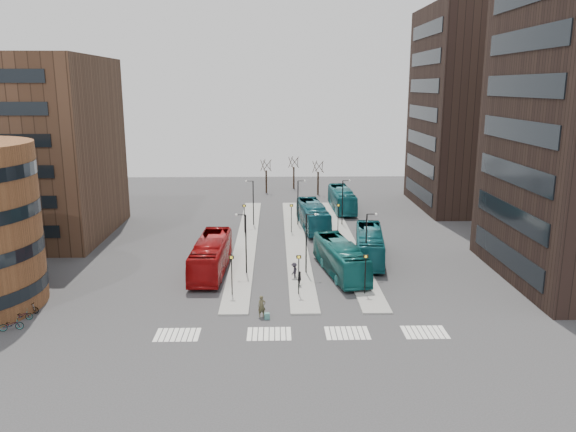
{
  "coord_description": "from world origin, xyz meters",
  "views": [
    {
      "loc": [
        -0.51,
        -35.78,
        18.53
      ],
      "look_at": [
        0.89,
        22.3,
        5.0
      ],
      "focal_mm": 35.0,
      "sensor_mm": 36.0,
      "label": 1
    }
  ],
  "objects_px": {
    "bicycle_mid": "(29,308)",
    "teal_bus_c": "(369,245)",
    "teal_bus_a": "(341,258)",
    "bicycle_far": "(22,316)",
    "suitcase": "(267,316)",
    "commuter_a": "(202,276)",
    "commuter_c": "(294,271)",
    "commuter_b": "(299,279)",
    "bicycle_near": "(11,325)",
    "teal_bus_d": "(342,199)",
    "teal_bus_b": "(313,216)",
    "traveller": "(262,306)",
    "red_bus": "(211,255)"
  },
  "relations": [
    {
      "from": "commuter_a",
      "to": "bicycle_far",
      "type": "xyz_separation_m",
      "value": [
        -13.54,
        -8.26,
        -0.36
      ]
    },
    {
      "from": "bicycle_mid",
      "to": "bicycle_near",
      "type": "bearing_deg",
      "value": -171.08
    },
    {
      "from": "teal_bus_b",
      "to": "bicycle_far",
      "type": "distance_m",
      "value": 38.97
    },
    {
      "from": "suitcase",
      "to": "teal_bus_d",
      "type": "relative_size",
      "value": 0.04
    },
    {
      "from": "teal_bus_d",
      "to": "commuter_a",
      "type": "bearing_deg",
      "value": -119.45
    },
    {
      "from": "bicycle_mid",
      "to": "bicycle_far",
      "type": "relative_size",
      "value": 0.99
    },
    {
      "from": "commuter_b",
      "to": "bicycle_mid",
      "type": "xyz_separation_m",
      "value": [
        -22.77,
        -5.74,
        -0.29
      ]
    },
    {
      "from": "suitcase",
      "to": "bicycle_mid",
      "type": "height_order",
      "value": "bicycle_mid"
    },
    {
      "from": "commuter_c",
      "to": "bicycle_mid",
      "type": "distance_m",
      "value": 23.76
    },
    {
      "from": "suitcase",
      "to": "teal_bus_c",
      "type": "distance_m",
      "value": 19.29
    },
    {
      "from": "commuter_c",
      "to": "red_bus",
      "type": "bearing_deg",
      "value": -83.29
    },
    {
      "from": "bicycle_mid",
      "to": "teal_bus_c",
      "type": "bearing_deg",
      "value": -56.29
    },
    {
      "from": "commuter_a",
      "to": "teal_bus_a",
      "type": "bearing_deg",
      "value": 170.95
    },
    {
      "from": "teal_bus_a",
      "to": "commuter_b",
      "type": "height_order",
      "value": "teal_bus_a"
    },
    {
      "from": "teal_bus_c",
      "to": "commuter_a",
      "type": "height_order",
      "value": "teal_bus_c"
    },
    {
      "from": "bicycle_mid",
      "to": "teal_bus_b",
      "type": "bearing_deg",
      "value": -33.47
    },
    {
      "from": "teal_bus_c",
      "to": "commuter_b",
      "type": "relative_size",
      "value": 7.6
    },
    {
      "from": "traveller",
      "to": "commuter_b",
      "type": "xyz_separation_m",
      "value": [
        3.39,
        6.9,
        -0.13
      ]
    },
    {
      "from": "teal_bus_b",
      "to": "teal_bus_d",
      "type": "distance_m",
      "value": 12.24
    },
    {
      "from": "teal_bus_b",
      "to": "commuter_b",
      "type": "height_order",
      "value": "teal_bus_b"
    },
    {
      "from": "traveller",
      "to": "commuter_c",
      "type": "height_order",
      "value": "traveller"
    },
    {
      "from": "teal_bus_a",
      "to": "commuter_a",
      "type": "xyz_separation_m",
      "value": [
        -13.52,
        -2.71,
        -0.86
      ]
    },
    {
      "from": "commuter_a",
      "to": "commuter_b",
      "type": "relative_size",
      "value": 1.01
    },
    {
      "from": "bicycle_near",
      "to": "red_bus",
      "type": "bearing_deg",
      "value": -63.91
    },
    {
      "from": "teal_bus_b",
      "to": "teal_bus_a",
      "type": "bearing_deg",
      "value": -90.29
    },
    {
      "from": "teal_bus_d",
      "to": "teal_bus_c",
      "type": "bearing_deg",
      "value": -91.32
    },
    {
      "from": "commuter_b",
      "to": "bicycle_far",
      "type": "distance_m",
      "value": 23.89
    },
    {
      "from": "bicycle_near",
      "to": "teal_bus_c",
      "type": "bearing_deg",
      "value": -78.73
    },
    {
      "from": "teal_bus_d",
      "to": "bicycle_mid",
      "type": "height_order",
      "value": "teal_bus_d"
    },
    {
      "from": "suitcase",
      "to": "commuter_b",
      "type": "distance_m",
      "value": 7.96
    },
    {
      "from": "teal_bus_a",
      "to": "commuter_c",
      "type": "xyz_separation_m",
      "value": [
        -4.7,
        -1.46,
        -0.82
      ]
    },
    {
      "from": "teal_bus_a",
      "to": "traveller",
      "type": "xyz_separation_m",
      "value": [
        -7.68,
        -10.65,
        -0.74
      ]
    },
    {
      "from": "teal_bus_c",
      "to": "commuter_b",
      "type": "xyz_separation_m",
      "value": [
        -7.98,
        -8.46,
        -0.87
      ]
    },
    {
      "from": "teal_bus_c",
      "to": "teal_bus_d",
      "type": "xyz_separation_m",
      "value": [
        -0.07,
        24.85,
        0.04
      ]
    },
    {
      "from": "traveller",
      "to": "commuter_a",
      "type": "height_order",
      "value": "traveller"
    },
    {
      "from": "red_bus",
      "to": "bicycle_far",
      "type": "distance_m",
      "value": 18.43
    },
    {
      "from": "teal_bus_a",
      "to": "commuter_a",
      "type": "distance_m",
      "value": 13.81
    },
    {
      "from": "suitcase",
      "to": "commuter_a",
      "type": "distance_m",
      "value": 10.5
    },
    {
      "from": "teal_bus_a",
      "to": "commuter_b",
      "type": "distance_m",
      "value": 5.77
    },
    {
      "from": "teal_bus_b",
      "to": "commuter_c",
      "type": "bearing_deg",
      "value": -104.08
    },
    {
      "from": "red_bus",
      "to": "bicycle_far",
      "type": "height_order",
      "value": "red_bus"
    },
    {
      "from": "red_bus",
      "to": "teal_bus_c",
      "type": "relative_size",
      "value": 1.06
    },
    {
      "from": "commuter_a",
      "to": "traveller",
      "type": "bearing_deg",
      "value": 105.93
    },
    {
      "from": "teal_bus_c",
      "to": "teal_bus_b",
      "type": "bearing_deg",
      "value": 118.62
    },
    {
      "from": "commuter_b",
      "to": "bicycle_near",
      "type": "bearing_deg",
      "value": 128.33
    },
    {
      "from": "teal_bus_c",
      "to": "bicycle_near",
      "type": "bearing_deg",
      "value": -142.54
    },
    {
      "from": "teal_bus_d",
      "to": "bicycle_far",
      "type": "distance_m",
      "value": 50.84
    },
    {
      "from": "teal_bus_c",
      "to": "bicycle_far",
      "type": "distance_m",
      "value": 34.53
    },
    {
      "from": "suitcase",
      "to": "teal_bus_b",
      "type": "distance_m",
      "value": 30.16
    },
    {
      "from": "teal_bus_a",
      "to": "bicycle_far",
      "type": "xyz_separation_m",
      "value": [
        -27.06,
        -10.97,
        -1.22
      ]
    }
  ]
}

